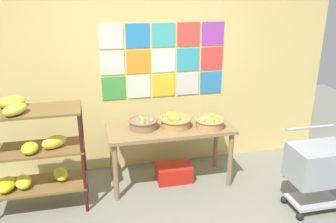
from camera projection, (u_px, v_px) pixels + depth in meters
The scene contains 8 objects.
back_wall_with_art at pixel (142, 62), 4.33m from camera, with size 4.97×0.07×2.76m.
banana_shelf_unit at pixel (32, 151), 3.61m from camera, with size 0.99×0.51×1.23m.
display_table at pixel (170, 135), 4.13m from camera, with size 1.46×0.61×0.72m.
fruit_basket_back_left at pixel (143, 123), 4.02m from camera, with size 0.34×0.34×0.14m.
fruit_basket_back_right at pixel (175, 121), 4.06m from camera, with size 0.36×0.36×0.18m.
fruit_basket_left at pixel (210, 122), 4.05m from camera, with size 0.34×0.34×0.14m.
produce_crate_under_table at pixel (174, 172), 4.34m from camera, with size 0.43×0.30×0.20m, color red.
shopping_cart at pixel (318, 166), 3.65m from camera, with size 0.59×0.45×0.86m.
Camera 1 is at (-0.63, -2.33, 2.28)m, focal length 37.63 mm.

